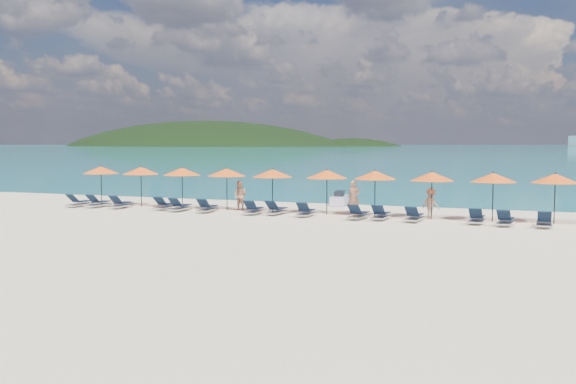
% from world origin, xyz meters
% --- Properties ---
extents(ground, '(1400.00, 1400.00, 0.00)m').
position_xyz_m(ground, '(0.00, 0.00, 0.00)').
color(ground, beige).
extents(sea, '(1600.00, 1300.00, 0.01)m').
position_xyz_m(sea, '(0.00, 660.00, 0.01)').
color(sea, '#1FA9B2').
rests_on(sea, ground).
extents(headland_main, '(374.00, 242.00, 126.50)m').
position_xyz_m(headland_main, '(-300.00, 540.00, -38.00)').
color(headland_main, black).
rests_on(headland_main, ground).
extents(headland_small, '(162.00, 126.00, 85.50)m').
position_xyz_m(headland_small, '(-150.00, 560.00, -35.00)').
color(headland_small, black).
rests_on(headland_small, ground).
extents(jetski, '(1.12, 2.32, 0.79)m').
position_xyz_m(jetski, '(0.67, 9.53, 0.33)').
color(jetski, '#ACABC5').
rests_on(jetski, ground).
extents(beachgoer_a, '(0.73, 0.62, 1.70)m').
position_xyz_m(beachgoer_a, '(2.76, 4.99, 0.85)').
color(beachgoer_a, tan).
rests_on(beachgoer_a, ground).
extents(beachgoer_b, '(0.83, 0.57, 1.58)m').
position_xyz_m(beachgoer_b, '(-3.34, 4.62, 0.79)').
color(beachgoer_b, tan).
rests_on(beachgoer_b, ground).
extents(beachgoer_c, '(1.03, 0.82, 1.45)m').
position_xyz_m(beachgoer_c, '(6.62, 4.54, 0.72)').
color(beachgoer_c, tan).
rests_on(beachgoer_c, ground).
extents(umbrella_0, '(2.10, 2.10, 2.28)m').
position_xyz_m(umbrella_0, '(-12.14, 4.55, 2.02)').
color(umbrella_0, black).
rests_on(umbrella_0, ground).
extents(umbrella_1, '(2.10, 2.10, 2.28)m').
position_xyz_m(umbrella_1, '(-9.50, 4.65, 2.02)').
color(umbrella_1, black).
rests_on(umbrella_1, ground).
extents(umbrella_2, '(2.10, 2.10, 2.28)m').
position_xyz_m(umbrella_2, '(-6.81, 4.58, 2.02)').
color(umbrella_2, black).
rests_on(umbrella_2, ground).
extents(umbrella_3, '(2.10, 2.10, 2.28)m').
position_xyz_m(umbrella_3, '(-4.09, 4.58, 2.02)').
color(umbrella_3, black).
rests_on(umbrella_3, ground).
extents(umbrella_4, '(2.10, 2.10, 2.28)m').
position_xyz_m(umbrella_4, '(-1.45, 4.53, 2.02)').
color(umbrella_4, black).
rests_on(umbrella_4, ground).
extents(umbrella_5, '(2.10, 2.10, 2.28)m').
position_xyz_m(umbrella_5, '(1.46, 4.62, 2.02)').
color(umbrella_5, black).
rests_on(umbrella_5, ground).
extents(umbrella_6, '(2.10, 2.10, 2.28)m').
position_xyz_m(umbrella_6, '(3.91, 4.63, 2.02)').
color(umbrella_6, black).
rests_on(umbrella_6, ground).
extents(umbrella_7, '(2.10, 2.10, 2.28)m').
position_xyz_m(umbrella_7, '(6.67, 4.39, 2.02)').
color(umbrella_7, black).
rests_on(umbrella_7, ground).
extents(umbrella_8, '(2.10, 2.10, 2.28)m').
position_xyz_m(umbrella_8, '(9.41, 4.40, 2.02)').
color(umbrella_8, black).
rests_on(umbrella_8, ground).
extents(umbrella_9, '(2.10, 2.10, 2.28)m').
position_xyz_m(umbrella_9, '(12.00, 4.68, 2.02)').
color(umbrella_9, black).
rests_on(umbrella_9, ground).
extents(lounger_0, '(0.74, 1.74, 0.66)m').
position_xyz_m(lounger_0, '(-12.62, 3.20, 0.24)').
color(lounger_0, silver).
rests_on(lounger_0, ground).
extents(lounger_1, '(0.68, 1.72, 0.66)m').
position_xyz_m(lounger_1, '(-11.46, 3.37, 0.24)').
color(lounger_1, silver).
rests_on(lounger_1, ground).
extents(lounger_2, '(0.78, 1.75, 0.66)m').
position_xyz_m(lounger_2, '(-9.95, 3.31, 0.24)').
color(lounger_2, silver).
rests_on(lounger_2, ground).
extents(lounger_3, '(0.69, 1.72, 0.66)m').
position_xyz_m(lounger_3, '(-7.25, 3.51, 0.24)').
color(lounger_3, silver).
rests_on(lounger_3, ground).
extents(lounger_4, '(0.67, 1.72, 0.66)m').
position_xyz_m(lounger_4, '(-6.16, 3.22, 0.24)').
color(lounger_4, silver).
rests_on(lounger_4, ground).
extents(lounger_5, '(0.78, 1.75, 0.66)m').
position_xyz_m(lounger_5, '(-4.57, 3.26, 0.24)').
color(lounger_5, silver).
rests_on(lounger_5, ground).
extents(lounger_6, '(0.77, 1.75, 0.66)m').
position_xyz_m(lounger_6, '(-1.92, 3.22, 0.24)').
color(lounger_6, silver).
rests_on(lounger_6, ground).
extents(lounger_7, '(0.72, 1.73, 0.66)m').
position_xyz_m(lounger_7, '(-0.83, 3.52, 0.24)').
color(lounger_7, silver).
rests_on(lounger_7, ground).
extents(lounger_8, '(0.75, 1.74, 0.66)m').
position_xyz_m(lounger_8, '(0.82, 3.27, 0.24)').
color(lounger_8, silver).
rests_on(lounger_8, ground).
extents(lounger_9, '(0.76, 1.75, 0.66)m').
position_xyz_m(lounger_9, '(3.48, 3.14, 0.24)').
color(lounger_9, silver).
rests_on(lounger_9, ground).
extents(lounger_10, '(0.65, 1.71, 0.66)m').
position_xyz_m(lounger_10, '(4.51, 3.32, 0.24)').
color(lounger_10, silver).
rests_on(lounger_10, ground).
extents(lounger_11, '(0.70, 1.73, 0.66)m').
position_xyz_m(lounger_11, '(6.09, 3.20, 0.24)').
color(lounger_11, silver).
rests_on(lounger_11, ground).
extents(lounger_12, '(0.66, 1.71, 0.66)m').
position_xyz_m(lounger_12, '(8.81, 3.43, 0.24)').
color(lounger_12, silver).
rests_on(lounger_12, ground).
extents(lounger_13, '(0.77, 1.75, 0.66)m').
position_xyz_m(lounger_13, '(10.02, 3.16, 0.24)').
color(lounger_13, silver).
rests_on(lounger_13, ground).
extents(lounger_14, '(0.63, 1.70, 0.66)m').
position_xyz_m(lounger_14, '(11.58, 3.19, 0.24)').
color(lounger_14, silver).
rests_on(lounger_14, ground).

